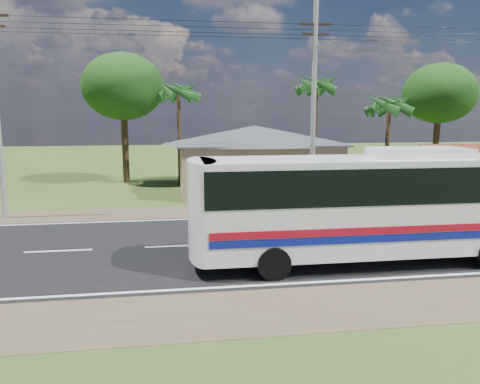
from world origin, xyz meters
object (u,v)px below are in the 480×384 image
Objects in this scene: waiting_shed at (458,154)px; person at (409,192)px; motorcycle at (330,199)px; coach_bus at (388,198)px.

waiting_shed is 3.42× the size of person.
waiting_shed reaches higher than motorcycle.
person is at bearing -81.46° from motorcycle.
waiting_shed is at bearing -67.65° from motorcycle.
waiting_shed is 0.40× the size of coach_bus.
waiting_shed reaches higher than person.
person is (-4.24, -2.00, -1.97)m from waiting_shed.
motorcycle is (-8.85, -1.83, -2.27)m from waiting_shed.
coach_bus is 9.92m from motorcycle.
person is at bearing -154.69° from waiting_shed.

